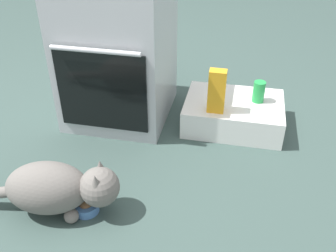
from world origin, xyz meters
TOP-DOWN VIEW (x-y plane):
  - ground at (0.00, 0.00)m, footprint 8.00×8.00m
  - oven at (-0.02, 0.38)m, footprint 0.57×0.63m
  - pantry_cabinet at (0.65, 0.38)m, footprint 0.55×0.40m
  - food_bowl at (0.07, -0.45)m, footprint 0.11×0.11m
  - cat at (-0.04, -0.46)m, footprint 0.76×0.28m
  - juice_carton at (0.55, 0.25)m, footprint 0.09×0.06m
  - soda_can at (0.78, 0.41)m, footprint 0.07×0.07m

SIDE VIEW (x-z plane):
  - ground at x=0.00m, z-range 0.00..0.00m
  - food_bowl at x=0.07m, z-range -0.01..0.06m
  - pantry_cabinet at x=0.65m, z-range 0.00..0.16m
  - cat at x=-0.04m, z-range 0.01..0.25m
  - soda_can at x=0.78m, z-range 0.16..0.28m
  - juice_carton at x=0.55m, z-range 0.16..0.40m
  - oven at x=-0.02m, z-range 0.00..0.79m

